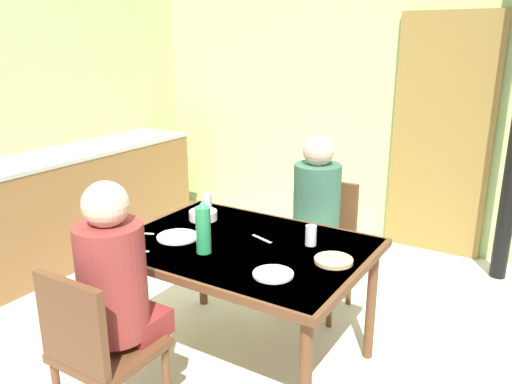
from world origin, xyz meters
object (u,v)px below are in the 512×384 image
object	(u,v)px
chair_far_diner	(323,237)
person_far_diner	(316,203)
person_near_diner	(115,277)
dining_table	(241,255)
chair_near_diner	(96,349)
serving_bowl_center	(203,215)
kitchen_counter	(71,204)
water_bottle_green_near	(203,228)

from	to	relation	value
chair_far_diner	person_far_diner	size ratio (longest dim) A/B	1.13
person_near_diner	person_far_diner	distance (m)	1.45
dining_table	chair_near_diner	bearing A→B (deg)	-103.37
person_near_diner	chair_near_diner	bearing A→B (deg)	-90.00
chair_far_diner	person_near_diner	xyz separation A→B (m)	(-0.31, -1.55, 0.28)
chair_near_diner	person_near_diner	bearing A→B (deg)	90.00
chair_near_diner	person_far_diner	world-z (taller)	person_far_diner
chair_near_diner	serving_bowl_center	world-z (taller)	chair_near_diner
kitchen_counter	serving_bowl_center	distance (m)	1.72
person_near_diner	water_bottle_green_near	xyz separation A→B (m)	(0.10, 0.51, 0.08)
person_near_diner	person_far_diner	size ratio (longest dim) A/B	1.00
dining_table	water_bottle_green_near	size ratio (longest dim) A/B	4.80
chair_far_diner	person_near_diner	bearing A→B (deg)	78.88
kitchen_counter	chair_near_diner	xyz separation A→B (m)	(1.86, -1.38, 0.05)
person_near_diner	kitchen_counter	bearing A→B (deg)	146.28
kitchen_counter	person_far_diner	bearing A→B (deg)	4.53
water_bottle_green_near	serving_bowl_center	xyz separation A→B (m)	(-0.30, 0.39, -0.10)
chair_near_diner	water_bottle_green_near	xyz separation A→B (m)	(0.10, 0.65, 0.36)
kitchen_counter	chair_near_diner	bearing A→B (deg)	-36.53
dining_table	person_far_diner	bearing A→B (deg)	81.60
kitchen_counter	person_far_diner	world-z (taller)	person_far_diner
dining_table	chair_far_diner	bearing A→B (deg)	82.94
kitchen_counter	chair_far_diner	bearing A→B (deg)	8.09
dining_table	serving_bowl_center	size ratio (longest dim) A/B	7.86
dining_table	chair_far_diner	size ratio (longest dim) A/B	1.54
chair_far_diner	person_far_diner	world-z (taller)	person_far_diner
person_near_diner	serving_bowl_center	xyz separation A→B (m)	(-0.20, 0.90, -0.02)
chair_near_diner	serving_bowl_center	bearing A→B (deg)	101.08
water_bottle_green_near	person_near_diner	bearing A→B (deg)	-101.08
dining_table	serving_bowl_center	distance (m)	0.46
chair_far_diner	water_bottle_green_near	world-z (taller)	water_bottle_green_near
person_near_diner	water_bottle_green_near	size ratio (longest dim) A/B	2.76
person_near_diner	serving_bowl_center	bearing A→B (deg)	102.70
person_near_diner	water_bottle_green_near	distance (m)	0.53
water_bottle_green_near	serving_bowl_center	size ratio (longest dim) A/B	1.64
water_bottle_green_near	person_far_diner	bearing A→B (deg)	77.23
chair_near_diner	serving_bowl_center	xyz separation A→B (m)	(-0.20, 1.04, 0.26)
person_near_diner	water_bottle_green_near	bearing A→B (deg)	78.92
person_near_diner	chair_far_diner	bearing A→B (deg)	78.88
person_far_diner	serving_bowl_center	xyz separation A→B (m)	(-0.51, -0.51, -0.02)
person_far_diner	serving_bowl_center	world-z (taller)	person_far_diner
dining_table	person_near_diner	size ratio (longest dim) A/B	1.74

